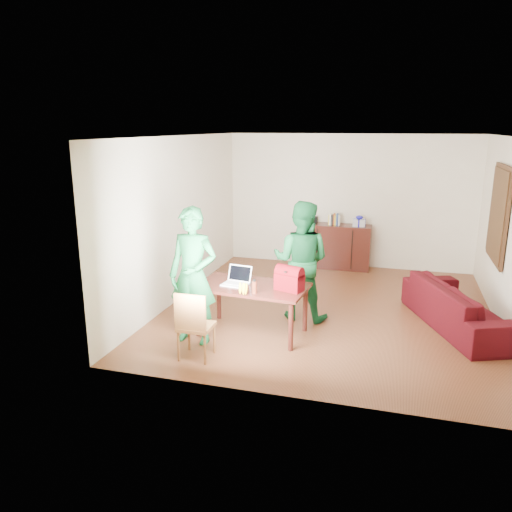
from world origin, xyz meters
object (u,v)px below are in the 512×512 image
(person_far, at_px, (301,261))
(laptop, at_px, (235,282))
(chair, at_px, (196,338))
(person_near, at_px, (193,276))
(bottle, at_px, (254,287))
(red_bag, at_px, (289,280))
(sofa, at_px, (461,306))
(table, at_px, (252,291))

(person_far, relative_size, laptop, 4.75)
(chair, distance_m, laptop, 1.04)
(person_near, relative_size, bottle, 9.81)
(person_near, distance_m, red_bag, 1.29)
(sofa, bearing_deg, table, 87.49)
(laptop, bearing_deg, person_far, 55.04)
(table, relative_size, laptop, 4.17)
(red_bag, bearing_deg, bottle, -129.28)
(bottle, bearing_deg, table, 111.95)
(table, relative_size, chair, 1.76)
(chair, relative_size, sofa, 0.41)
(person_far, height_order, sofa, person_far)
(sofa, bearing_deg, red_bag, 92.74)
(bottle, bearing_deg, person_far, 69.54)
(person_near, bearing_deg, table, 36.69)
(person_far, distance_m, sofa, 2.40)
(laptop, relative_size, sofa, 0.17)
(chair, xyz_separation_m, sofa, (3.30, 1.99, 0.06))
(table, relative_size, person_far, 0.88)
(person_near, bearing_deg, bottle, 13.07)
(table, xyz_separation_m, person_far, (0.53, 0.78, 0.28))
(bottle, xyz_separation_m, sofa, (2.72, 1.36, -0.48))
(person_far, bearing_deg, sofa, -168.85)
(chair, relative_size, person_near, 0.49)
(person_far, xyz_separation_m, sofa, (2.31, 0.27, -0.58))
(chair, height_order, red_bag, red_bag)
(person_far, distance_m, red_bag, 0.83)
(chair, bearing_deg, person_far, 59.61)
(laptop, bearing_deg, bottle, -28.79)
(table, distance_m, laptop, 0.27)
(table, bearing_deg, person_far, 60.69)
(table, bearing_deg, laptop, -163.32)
(chair, relative_size, red_bag, 2.46)
(bottle, bearing_deg, person_near, -169.64)
(person_near, xyz_separation_m, laptop, (0.45, 0.41, -0.17))
(chair, bearing_deg, sofa, 30.66)
(laptop, relative_size, red_bag, 1.04)
(person_far, height_order, red_bag, person_far)
(table, bearing_deg, sofa, 25.31)
(chair, xyz_separation_m, person_far, (0.99, 1.72, 0.64))
(red_bag, relative_size, sofa, 0.17)
(laptop, height_order, red_bag, red_bag)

